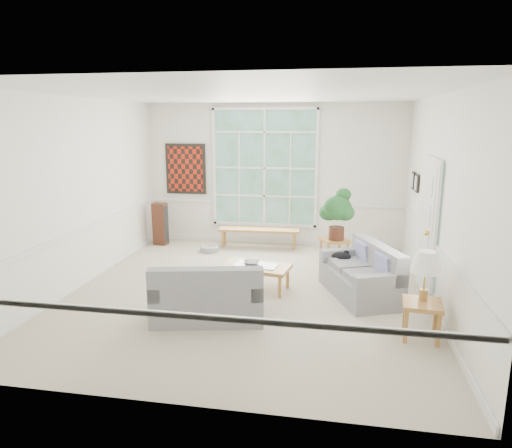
{
  "coord_description": "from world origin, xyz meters",
  "views": [
    {
      "loc": [
        1.3,
        -6.64,
        2.61
      ],
      "look_at": [
        0.1,
        0.2,
        1.05
      ],
      "focal_mm": 32.0,
      "sensor_mm": 36.0,
      "label": 1
    }
  ],
  "objects_px": {
    "loveseat_front": "(208,290)",
    "side_table": "(421,320)",
    "coffee_table": "(256,277)",
    "loveseat_right": "(360,271)",
    "end_table": "(334,251)"
  },
  "relations": [
    {
      "from": "end_table",
      "to": "loveseat_front",
      "type": "bearing_deg",
      "value": -120.43
    },
    {
      "from": "loveseat_front",
      "to": "coffee_table",
      "type": "bearing_deg",
      "value": 57.93
    },
    {
      "from": "loveseat_front",
      "to": "coffee_table",
      "type": "relative_size",
      "value": 1.38
    },
    {
      "from": "loveseat_right",
      "to": "side_table",
      "type": "bearing_deg",
      "value": -84.35
    },
    {
      "from": "coffee_table",
      "to": "loveseat_right",
      "type": "bearing_deg",
      "value": 9.52
    },
    {
      "from": "loveseat_front",
      "to": "coffee_table",
      "type": "height_order",
      "value": "loveseat_front"
    },
    {
      "from": "loveseat_front",
      "to": "side_table",
      "type": "height_order",
      "value": "loveseat_front"
    },
    {
      "from": "loveseat_front",
      "to": "side_table",
      "type": "distance_m",
      "value": 2.74
    },
    {
      "from": "coffee_table",
      "to": "side_table",
      "type": "relative_size",
      "value": 2.27
    },
    {
      "from": "coffee_table",
      "to": "loveseat_front",
      "type": "bearing_deg",
      "value": -100.78
    },
    {
      "from": "end_table",
      "to": "side_table",
      "type": "relative_size",
      "value": 1.01
    },
    {
      "from": "loveseat_right",
      "to": "side_table",
      "type": "distance_m",
      "value": 1.48
    },
    {
      "from": "loveseat_front",
      "to": "end_table",
      "type": "relative_size",
      "value": 3.11
    },
    {
      "from": "side_table",
      "to": "loveseat_front",
      "type": "bearing_deg",
      "value": 177.62
    },
    {
      "from": "loveseat_right",
      "to": "loveseat_front",
      "type": "xyz_separation_m",
      "value": [
        -2.05,
        -1.19,
        -0.0
      ]
    }
  ]
}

